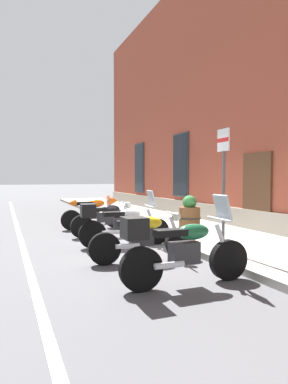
% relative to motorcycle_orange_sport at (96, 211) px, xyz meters
% --- Properties ---
extents(ground_plane, '(140.00, 140.00, 0.00)m').
position_rel_motorcycle_orange_sport_xyz_m(ground_plane, '(2.89, 0.93, -0.57)').
color(ground_plane, '#4C4C4F').
extents(sidewalk, '(32.11, 2.92, 0.13)m').
position_rel_motorcycle_orange_sport_xyz_m(sidewalk, '(2.89, 2.39, -0.50)').
color(sidewalk, gray).
rests_on(sidewalk, ground_plane).
extents(lane_stripe, '(32.11, 0.12, 0.01)m').
position_rel_motorcycle_orange_sport_xyz_m(lane_stripe, '(2.89, -2.27, -0.57)').
color(lane_stripe, silver).
rests_on(lane_stripe, ground_plane).
extents(motorcycle_orange_sport, '(0.62, 2.00, 1.05)m').
position_rel_motorcycle_orange_sport_xyz_m(motorcycle_orange_sport, '(0.00, 0.00, 0.00)').
color(motorcycle_orange_sport, black).
rests_on(motorcycle_orange_sport, ground_plane).
extents(motorcycle_black_naked, '(0.62, 2.06, 0.92)m').
position_rel_motorcycle_orange_sport_xyz_m(motorcycle_black_naked, '(1.40, -0.02, -0.10)').
color(motorcycle_black_naked, black).
rests_on(motorcycle_black_naked, ground_plane).
extents(motorcycle_silver_touring, '(0.63, 2.17, 1.31)m').
position_rel_motorcycle_orange_sport_xyz_m(motorcycle_silver_touring, '(2.86, -0.16, -0.03)').
color(motorcycle_silver_touring, black).
rests_on(motorcycle_silver_touring, ground_plane).
extents(motorcycle_yellow_naked, '(0.62, 2.12, 0.94)m').
position_rel_motorcycle_orange_sport_xyz_m(motorcycle_yellow_naked, '(4.38, -0.18, -0.10)').
color(motorcycle_yellow_naked, black).
rests_on(motorcycle_yellow_naked, ground_plane).
extents(motorcycle_green_touring, '(0.62, 2.11, 1.35)m').
position_rel_motorcycle_orange_sport_xyz_m(motorcycle_green_touring, '(5.92, -0.26, -0.01)').
color(motorcycle_green_touring, black).
rests_on(motorcycle_green_touring, ground_plane).
extents(parking_sign, '(0.36, 0.07, 2.47)m').
position_rel_motorcycle_orange_sport_xyz_m(parking_sign, '(4.70, 1.38, 1.16)').
color(parking_sign, '#4C4C51').
rests_on(parking_sign, sidewalk).
extents(barrel_planter, '(0.64, 0.64, 0.96)m').
position_rel_motorcycle_orange_sport_xyz_m(barrel_planter, '(1.87, 2.27, -0.03)').
color(barrel_planter, brown).
rests_on(barrel_planter, sidewalk).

